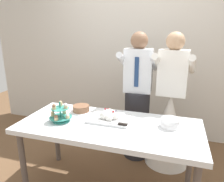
{
  "coord_description": "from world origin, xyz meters",
  "views": [
    {
      "loc": [
        0.6,
        -1.83,
        1.68
      ],
      "look_at": [
        -0.01,
        0.15,
        1.07
      ],
      "focal_mm": 33.83,
      "sensor_mm": 36.0,
      "label": 1
    }
  ],
  "objects_px": {
    "dessert_table": "(109,131)",
    "person_groom": "(137,104)",
    "round_cake": "(81,109)",
    "main_cake_tray": "(109,117)",
    "person_bride": "(169,121)",
    "cupcake_stand": "(60,114)",
    "plate_stack": "(170,123)"
  },
  "relations": [
    {
      "from": "cupcake_stand",
      "to": "plate_stack",
      "type": "height_order",
      "value": "cupcake_stand"
    },
    {
      "from": "dessert_table",
      "to": "cupcake_stand",
      "type": "bearing_deg",
      "value": -171.04
    },
    {
      "from": "main_cake_tray",
      "to": "person_groom",
      "type": "height_order",
      "value": "person_groom"
    },
    {
      "from": "cupcake_stand",
      "to": "person_groom",
      "type": "bearing_deg",
      "value": 51.66
    },
    {
      "from": "person_bride",
      "to": "main_cake_tray",
      "type": "bearing_deg",
      "value": -133.65
    },
    {
      "from": "round_cake",
      "to": "person_bride",
      "type": "xyz_separation_m",
      "value": [
        0.97,
        0.49,
        -0.23
      ]
    },
    {
      "from": "main_cake_tray",
      "to": "plate_stack",
      "type": "distance_m",
      "value": 0.61
    },
    {
      "from": "cupcake_stand",
      "to": "round_cake",
      "type": "relative_size",
      "value": 0.96
    },
    {
      "from": "main_cake_tray",
      "to": "person_groom",
      "type": "relative_size",
      "value": 0.26
    },
    {
      "from": "person_bride",
      "to": "plate_stack",
      "type": "bearing_deg",
      "value": -88.12
    },
    {
      "from": "cupcake_stand",
      "to": "main_cake_tray",
      "type": "xyz_separation_m",
      "value": [
        0.47,
        0.17,
        -0.04
      ]
    },
    {
      "from": "dessert_table",
      "to": "round_cake",
      "type": "bearing_deg",
      "value": 151.91
    },
    {
      "from": "dessert_table",
      "to": "plate_stack",
      "type": "relative_size",
      "value": 9.8
    },
    {
      "from": "main_cake_tray",
      "to": "person_groom",
      "type": "bearing_deg",
      "value": 74.83
    },
    {
      "from": "dessert_table",
      "to": "cupcake_stand",
      "type": "relative_size",
      "value": 7.83
    },
    {
      "from": "round_cake",
      "to": "person_bride",
      "type": "distance_m",
      "value": 1.11
    },
    {
      "from": "plate_stack",
      "to": "person_groom",
      "type": "distance_m",
      "value": 0.76
    },
    {
      "from": "dessert_table",
      "to": "main_cake_tray",
      "type": "xyz_separation_m",
      "value": [
        -0.03,
        0.09,
        0.11
      ]
    },
    {
      "from": "person_groom",
      "to": "cupcake_stand",
      "type": "bearing_deg",
      "value": -128.34
    },
    {
      "from": "cupcake_stand",
      "to": "plate_stack",
      "type": "relative_size",
      "value": 1.25
    },
    {
      "from": "dessert_table",
      "to": "plate_stack",
      "type": "height_order",
      "value": "plate_stack"
    },
    {
      "from": "round_cake",
      "to": "person_groom",
      "type": "relative_size",
      "value": 0.14
    },
    {
      "from": "main_cake_tray",
      "to": "plate_stack",
      "type": "xyz_separation_m",
      "value": [
        0.61,
        0.02,
        0.0
      ]
    },
    {
      "from": "main_cake_tray",
      "to": "person_bride",
      "type": "height_order",
      "value": "person_bride"
    },
    {
      "from": "cupcake_stand",
      "to": "plate_stack",
      "type": "bearing_deg",
      "value": 9.93
    },
    {
      "from": "plate_stack",
      "to": "main_cake_tray",
      "type": "bearing_deg",
      "value": -177.99
    },
    {
      "from": "dessert_table",
      "to": "main_cake_tray",
      "type": "height_order",
      "value": "main_cake_tray"
    },
    {
      "from": "plate_stack",
      "to": "person_groom",
      "type": "xyz_separation_m",
      "value": [
        -0.43,
        0.62,
        -0.07
      ]
    },
    {
      "from": "main_cake_tray",
      "to": "person_groom",
      "type": "xyz_separation_m",
      "value": [
        0.17,
        0.64,
        -0.07
      ]
    },
    {
      "from": "dessert_table",
      "to": "person_groom",
      "type": "height_order",
      "value": "person_groom"
    },
    {
      "from": "main_cake_tray",
      "to": "round_cake",
      "type": "bearing_deg",
      "value": 161.45
    },
    {
      "from": "dessert_table",
      "to": "main_cake_tray",
      "type": "relative_size",
      "value": 4.13
    }
  ]
}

